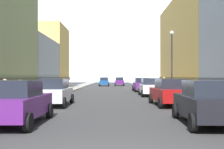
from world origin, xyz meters
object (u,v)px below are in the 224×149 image
(car_left_1, at_px, (54,92))
(pedestrian_2, at_px, (5,94))
(car_left_0, at_px, (17,102))
(car_driving_1, at_px, (119,81))
(car_right_1, at_px, (169,92))
(pedestrian_1, at_px, (164,85))
(car_driving_0, at_px, (104,82))
(car_right_2, at_px, (150,87))
(potted_plant_0, at_px, (209,95))
(pedestrian_0, at_px, (20,92))
(car_right_3, at_px, (141,85))
(streetlamp_right, at_px, (172,53))
(car_right_0, at_px, (206,102))

(car_left_1, bearing_deg, pedestrian_2, -139.83)
(car_left_0, distance_m, car_driving_1, 48.78)
(car_right_1, bearing_deg, pedestrian_1, 80.68)
(car_right_1, distance_m, pedestrian_1, 15.12)
(car_driving_0, bearing_deg, car_right_2, -79.61)
(potted_plant_0, height_order, pedestrian_0, pedestrian_0)
(car_left_0, xyz_separation_m, car_right_3, (7.60, 24.63, 0.00))
(car_left_0, xyz_separation_m, car_right_1, (7.60, 7.15, 0.00))
(potted_plant_0, bearing_deg, car_left_0, -141.21)
(car_left_0, bearing_deg, pedestrian_1, 65.51)
(car_right_1, bearing_deg, car_driving_1, 93.05)
(car_right_3, height_order, pedestrian_2, pedestrian_2)
(car_right_2, bearing_deg, streetlamp_right, -61.04)
(car_right_1, height_order, car_driving_1, same)
(car_driving_0, distance_m, pedestrian_1, 24.99)
(car_right_2, xyz_separation_m, pedestrian_2, (-10.05, -11.28, 0.01))
(car_right_0, xyz_separation_m, car_driving_0, (-5.40, 45.86, 0.00))
(pedestrian_0, xyz_separation_m, pedestrian_1, (12.50, 14.27, 0.09))
(car_right_1, xyz_separation_m, car_driving_1, (-2.20, 41.33, 0.00))
(car_left_0, bearing_deg, car_right_2, 65.04)
(car_driving_0, relative_size, streetlamp_right, 0.75)
(car_right_0, distance_m, car_driving_1, 48.61)
(streetlamp_right, bearing_deg, car_right_3, 97.94)
(car_left_0, bearing_deg, car_left_1, 90.00)
(car_left_1, distance_m, pedestrian_1, 18.01)
(streetlamp_right, bearing_deg, car_right_2, 118.96)
(car_left_0, height_order, car_driving_0, same)
(pedestrian_0, height_order, streetlamp_right, streetlamp_right)
(pedestrian_2, bearing_deg, car_driving_0, 83.49)
(pedestrian_2, bearing_deg, pedestrian_1, 53.70)
(car_left_0, relative_size, car_right_0, 0.98)
(car_right_1, distance_m, car_right_3, 17.48)
(car_right_3, bearing_deg, car_left_1, -113.46)
(potted_plant_0, height_order, pedestrian_2, pedestrian_2)
(car_right_1, bearing_deg, pedestrian_2, -168.21)
(streetlamp_right, bearing_deg, car_driving_0, 102.16)
(car_left_1, bearing_deg, car_right_3, 66.54)
(car_left_0, relative_size, potted_plant_0, 4.85)
(car_right_1, height_order, car_right_2, same)
(car_right_2, height_order, pedestrian_2, pedestrian_2)
(car_left_0, distance_m, pedestrian_2, 5.61)
(car_driving_1, bearing_deg, car_right_0, -87.41)
(car_right_2, relative_size, car_driving_0, 1.00)
(car_right_1, distance_m, car_driving_1, 41.39)
(car_left_0, height_order, car_right_0, same)
(car_left_1, xyz_separation_m, streetlamp_right, (9.15, 6.41, 3.09))
(car_right_2, distance_m, streetlamp_right, 4.45)
(car_right_2, height_order, car_driving_1, same)
(car_left_1, xyz_separation_m, pedestrian_1, (10.05, 14.95, 0.06))
(car_driving_1, bearing_deg, car_right_1, -86.95)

